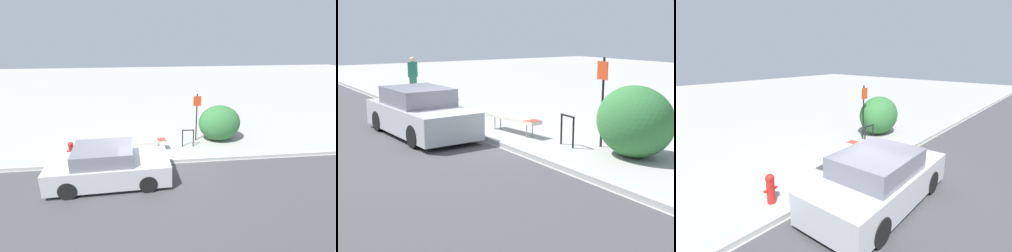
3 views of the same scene
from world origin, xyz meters
The scene contains 8 objects.
ground_plane centered at (0.00, 0.00, 0.00)m, with size 60.00×60.00×0.00m, color #9E9E99.
curb centered at (0.00, 0.00, 0.07)m, with size 60.00×0.20×0.13m.
bench centered at (-0.19, 1.13, 0.43)m, with size 2.09×0.64×0.50m.
bike_rack centered at (1.87, 1.43, 0.50)m, with size 0.55×0.07×0.83m.
sign_post centered at (2.40, 2.12, 1.38)m, with size 0.36×0.08×2.30m.
fire_hydrant centered at (-3.13, 0.72, 0.41)m, with size 0.36×0.22×0.77m.
shrub_hedge centered at (3.52, 2.10, 0.85)m, with size 1.99×1.57×1.71m.
parked_car_near centered at (-1.42, -1.26, 0.63)m, with size 4.17×1.90×1.36m.
Camera 1 is at (-0.26, -9.45, 5.02)m, focal length 28.00 mm.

